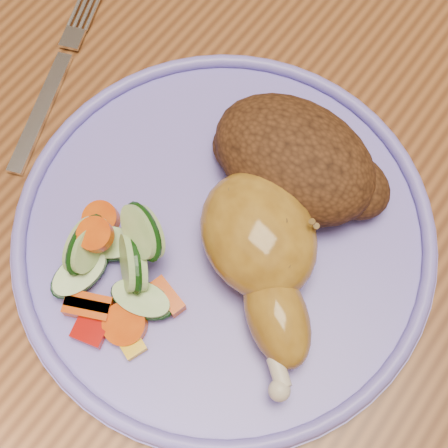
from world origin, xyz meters
name	(u,v)px	position (x,y,z in m)	size (l,w,h in m)	color
ground	(286,337)	(0.00, 0.00, 0.00)	(4.00, 4.00, 0.00)	#57311D
dining_table	(357,183)	(0.00, 0.00, 0.67)	(0.90, 1.40, 0.75)	brown
plate	(224,235)	(-0.04, -0.14, 0.76)	(0.29, 0.29, 0.01)	#7A6CDD
plate_rim	(224,229)	(-0.04, -0.14, 0.77)	(0.29, 0.29, 0.01)	#7A6CDD
chicken_leg	(263,253)	(-0.01, -0.14, 0.78)	(0.14, 0.13, 0.05)	#AF7B24
rice_pilaf	(298,161)	(-0.03, -0.07, 0.78)	(0.13, 0.09, 0.05)	#462511
vegetable_pile	(114,265)	(-0.09, -0.20, 0.78)	(0.10, 0.10, 0.05)	#A50A05
fork	(53,84)	(-0.23, -0.11, 0.75)	(0.07, 0.15, 0.00)	silver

